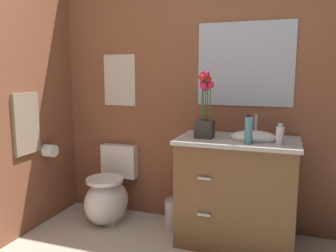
{
  "coord_description": "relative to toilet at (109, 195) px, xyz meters",
  "views": [
    {
      "loc": [
        0.67,
        -1.34,
        1.38
      ],
      "look_at": [
        -0.24,
        1.24,
        0.95
      ],
      "focal_mm": 36.02,
      "sensor_mm": 36.0,
      "label": 1
    }
  ],
  "objects": [
    {
      "name": "lotion_bottle",
      "position": [
        1.28,
        -0.2,
        0.73
      ],
      "size": [
        0.06,
        0.06,
        0.22
      ],
      "color": "teal",
      "rests_on": "vanity_cabinet"
    },
    {
      "name": "wall_poster",
      "position": [
        -0.0,
        0.27,
        1.07
      ],
      "size": [
        0.33,
        0.01,
        0.49
      ],
      "primitive_type": "cube",
      "color": "beige"
    },
    {
      "name": "toilet",
      "position": [
        0.0,
        0.0,
        0.0
      ],
      "size": [
        0.38,
        0.59,
        0.69
      ],
      "color": "white",
      "rests_on": "ground_plane"
    },
    {
      "name": "toilet_paper_roll",
      "position": [
        -0.48,
        -0.2,
        0.44
      ],
      "size": [
        0.11,
        0.11,
        0.11
      ],
      "primitive_type": "cylinder",
      "rotation": [
        0.0,
        1.57,
        0.0
      ],
      "color": "white"
    },
    {
      "name": "trash_bin",
      "position": [
        0.64,
        0.03,
        -0.11
      ],
      "size": [
        0.18,
        0.18,
        0.27
      ],
      "color": "#B7B7BC",
      "rests_on": "ground_plane"
    },
    {
      "name": "wall_back",
      "position": [
        1.05,
        0.3,
        1.01
      ],
      "size": [
        4.36,
        0.05,
        2.5
      ],
      "primitive_type": "cube",
      "color": "brown",
      "rests_on": "ground_plane"
    },
    {
      "name": "flower_vase",
      "position": [
        0.92,
        -0.07,
        0.83
      ],
      "size": [
        0.14,
        0.14,
        0.53
      ],
      "color": "#38332D",
      "rests_on": "vanity_cabinet"
    },
    {
      "name": "soap_bottle",
      "position": [
        1.49,
        -0.15,
        0.69
      ],
      "size": [
        0.06,
        0.06,
        0.15
      ],
      "color": "white",
      "rests_on": "vanity_cabinet"
    },
    {
      "name": "wall_mirror",
      "position": [
        1.18,
        0.27,
        1.21
      ],
      "size": [
        0.8,
        0.01,
        0.7
      ],
      "primitive_type": "cube",
      "color": "#B2BCC6"
    },
    {
      "name": "vanity_cabinet",
      "position": [
        1.18,
        -0.03,
        0.2
      ],
      "size": [
        0.94,
        0.56,
        1.05
      ],
      "color": "brown",
      "rests_on": "ground_plane"
    },
    {
      "name": "hanging_towel",
      "position": [
        -0.54,
        -0.41,
        0.71
      ],
      "size": [
        0.03,
        0.28,
        0.52
      ],
      "primitive_type": "cube",
      "color": "gray"
    }
  ]
}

